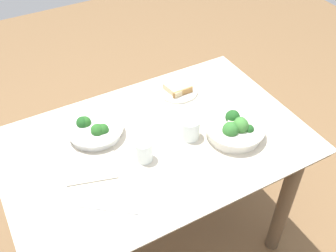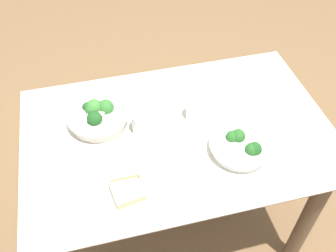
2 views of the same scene
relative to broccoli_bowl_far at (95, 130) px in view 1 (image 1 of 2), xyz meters
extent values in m
plane|color=brown|center=(0.20, -0.16, -0.78)|extent=(6.00, 6.00, 0.00)
cube|color=beige|center=(0.20, -0.16, -0.03)|extent=(1.23, 0.80, 0.01)
cube|color=brown|center=(0.20, -0.16, -0.05)|extent=(1.19, 0.78, 0.02)
cylinder|color=brown|center=(0.72, -0.46, -0.42)|extent=(0.07, 0.07, 0.72)
cylinder|color=brown|center=(-0.32, 0.15, -0.42)|extent=(0.07, 0.07, 0.72)
cylinder|color=brown|center=(0.72, 0.15, -0.42)|extent=(0.07, 0.07, 0.72)
cylinder|color=white|center=(0.00, 0.00, -0.01)|extent=(0.21, 0.21, 0.04)
cylinder|color=white|center=(0.00, 0.00, 0.01)|extent=(0.23, 0.23, 0.01)
sphere|color=#1E511E|center=(-0.03, 0.04, 0.02)|extent=(0.05, 0.05, 0.05)
sphere|color=#286023|center=(0.00, -0.03, 0.02)|extent=(0.06, 0.06, 0.06)
sphere|color=#286023|center=(-0.02, 0.04, 0.02)|extent=(0.05, 0.05, 0.05)
sphere|color=#286023|center=(0.02, -0.04, 0.02)|extent=(0.05, 0.05, 0.05)
cylinder|color=silver|center=(0.50, -0.28, -0.01)|extent=(0.22, 0.22, 0.05)
cylinder|color=silver|center=(0.50, -0.28, 0.02)|extent=(0.25, 0.25, 0.01)
sphere|color=#1E511E|center=(0.54, -0.33, 0.03)|extent=(0.04, 0.04, 0.04)
sphere|color=#33702D|center=(0.47, -0.30, 0.03)|extent=(0.07, 0.07, 0.07)
sphere|color=#1E511E|center=(0.52, -0.24, 0.04)|extent=(0.06, 0.06, 0.06)
sphere|color=#33702D|center=(0.52, -0.29, 0.04)|extent=(0.06, 0.06, 0.06)
sphere|color=#3D7A33|center=(0.51, -0.30, 0.04)|extent=(0.07, 0.07, 0.07)
cylinder|color=beige|center=(0.51, -0.28, 0.03)|extent=(0.07, 0.07, 0.01)
cylinder|color=silver|center=(0.45, 0.09, -0.02)|extent=(0.19, 0.19, 0.01)
cube|color=#CCB284|center=(0.45, 0.09, 0.00)|extent=(0.12, 0.11, 0.03)
cube|color=#9E703D|center=(0.45, 0.05, 0.00)|extent=(0.10, 0.01, 0.03)
cylinder|color=silver|center=(0.12, -0.22, 0.02)|extent=(0.07, 0.07, 0.09)
cylinder|color=silver|center=(0.34, -0.20, 0.02)|extent=(0.08, 0.08, 0.09)
cube|color=#B7B7BC|center=(-0.29, -0.41, -0.03)|extent=(0.02, 0.08, 0.00)
cube|color=#B7B7BC|center=(0.25, 0.14, -0.03)|extent=(0.02, 0.07, 0.00)
cube|color=#B7B7BC|center=(0.24, 0.18, -0.03)|extent=(0.02, 0.03, 0.00)
cube|color=#B7B7BC|center=(-0.10, -0.38, -0.03)|extent=(0.18, 0.14, 0.00)
cube|color=#B7B7BC|center=(0.49, -0.07, -0.03)|extent=(0.16, 0.12, 0.00)
cube|color=#B1A997|center=(-0.08, -0.16, -0.03)|extent=(0.23, 0.21, 0.01)
camera|label=1|loc=(-0.31, -1.19, 1.10)|focal=42.25mm
camera|label=2|loc=(0.49, 0.83, 1.09)|focal=40.64mm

